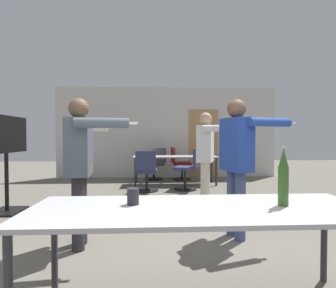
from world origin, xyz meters
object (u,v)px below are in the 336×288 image
(office_chair_mid_tucked, at_px, (146,173))
(beer_bottle, at_px, (283,178))
(person_right_polo, at_px, (206,151))
(drink_cup, at_px, (133,196))
(person_near_casual, at_px, (81,150))
(office_chair_far_right, at_px, (188,170))
(office_chair_far_left, at_px, (155,165))
(tv_screen, at_px, (6,151))
(person_far_watching, at_px, (237,154))
(person_center_tall, at_px, (81,158))
(office_chair_near_pushed, at_px, (179,165))

(office_chair_mid_tucked, relative_size, beer_bottle, 2.21)
(office_chair_mid_tucked, bearing_deg, beer_bottle, -71.86)
(person_right_polo, xyz_separation_m, drink_cup, (-1.03, -2.55, -0.20))
(person_near_casual, height_order, office_chair_far_right, person_near_casual)
(office_chair_mid_tucked, relative_size, drink_cup, 7.86)
(person_near_casual, relative_size, office_chair_far_left, 1.82)
(person_near_casual, distance_m, office_chair_far_left, 3.21)
(person_right_polo, distance_m, office_chair_mid_tucked, 1.85)
(tv_screen, distance_m, person_right_polo, 3.26)
(person_far_watching, bearing_deg, person_right_polo, 168.20)
(person_right_polo, relative_size, office_chair_far_left, 1.79)
(person_far_watching, xyz_separation_m, person_center_tall, (-1.80, -0.18, -0.02))
(office_chair_near_pushed, height_order, office_chair_far_left, office_chair_near_pushed)
(person_far_watching, bearing_deg, tv_screen, -126.65)
(person_right_polo, relative_size, drink_cup, 14.03)
(person_right_polo, distance_m, office_chair_far_left, 3.17)
(office_chair_near_pushed, bearing_deg, person_center_tall, -23.00)
(tv_screen, height_order, office_chair_far_left, tv_screen)
(drink_cup, bearing_deg, office_chair_far_right, 77.25)
(person_near_casual, relative_size, person_center_tall, 1.01)
(office_chair_far_right, bearing_deg, person_far_watching, -154.54)
(person_far_watching, relative_size, drink_cup, 14.29)
(person_far_watching, distance_m, person_near_casual, 2.67)
(office_chair_far_left, bearing_deg, person_near_casual, -151.74)
(office_chair_mid_tucked, xyz_separation_m, drink_cup, (0.03, -3.96, 0.36))
(person_near_casual, height_order, person_right_polo, person_near_casual)
(person_near_casual, bearing_deg, office_chair_far_right, 129.17)
(tv_screen, xyz_separation_m, beer_bottle, (3.29, -2.53, -0.07))
(person_center_tall, xyz_separation_m, office_chair_far_right, (1.59, 3.06, -0.53))
(person_center_tall, bearing_deg, drink_cup, 26.47)
(tv_screen, xyz_separation_m, office_chair_far_left, (2.40, 3.10, -0.58))
(person_right_polo, xyz_separation_m, office_chair_far_left, (-0.86, 3.00, -0.56))
(office_chair_far_right, xyz_separation_m, office_chair_far_left, (-0.76, 1.45, -0.03))
(person_center_tall, bearing_deg, person_right_polo, 125.89)
(office_chair_far_right, bearing_deg, office_chair_near_pushed, 24.11)
(tv_screen, distance_m, office_chair_far_left, 3.96)
(person_near_casual, bearing_deg, tv_screen, -75.44)
(office_chair_near_pushed, height_order, beer_bottle, beer_bottle)
(office_chair_far_left, bearing_deg, tv_screen, -165.64)
(person_near_casual, distance_m, beer_bottle, 3.50)
(beer_bottle, xyz_separation_m, drink_cup, (-1.06, 0.09, -0.14))
(office_chair_mid_tucked, height_order, beer_bottle, beer_bottle)
(office_chair_near_pushed, bearing_deg, beer_bottle, -2.35)
(office_chair_far_left, relative_size, office_chair_mid_tucked, 0.99)
(tv_screen, bearing_deg, person_center_tall, -131.89)
(beer_bottle, bearing_deg, person_near_casual, 128.23)
(office_chair_far_right, height_order, office_chair_mid_tucked, office_chair_far_right)
(office_chair_far_left, bearing_deg, office_chair_mid_tucked, -135.16)
(person_right_polo, bearing_deg, tv_screen, -68.50)
(person_right_polo, xyz_separation_m, person_center_tall, (-1.69, -1.51, 0.00))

